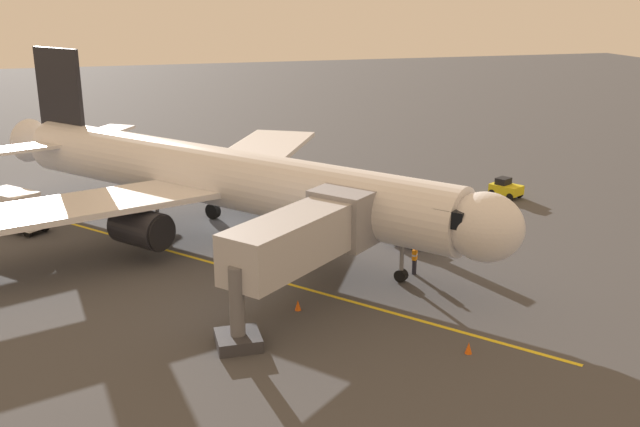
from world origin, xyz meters
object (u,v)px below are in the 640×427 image
Objects in this scene: safety_cone_nose_right at (469,348)px; ground_crew_wing_walker at (399,210)px; ground_crew_marshaller at (415,260)px; box_truck_portside at (17,210)px; safety_cone_nose_left at (298,305)px; airplane at (215,177)px; tug_near_nose at (506,188)px; belt_loader_starboard_side at (411,234)px; jet_bridge at (309,236)px.

ground_crew_wing_walker is at bearing -101.42° from safety_cone_nose_right.
box_truck_portside is at bearing -32.16° from ground_crew_marshaller.
safety_cone_nose_left is 9.04m from safety_cone_nose_right.
airplane is 12.28× the size of tug_near_nose.
airplane is at bearing -43.85° from ground_crew_marshaller.
belt_loader_starboard_side is 14.35m from safety_cone_nose_right.
tug_near_nose is 35.88m from box_truck_portside.
ground_crew_marshaller is at bearing -160.66° from jet_bridge.
box_truck_portside is (16.09, -16.80, -2.38)m from jet_bridge.
jet_bridge is at bearing -141.18° from safety_cone_nose_left.
ground_crew_marshaller is at bearing -97.30° from safety_cone_nose_right.
jet_bridge is 11.41m from belt_loader_starboard_side.
ground_crew_wing_walker is (-12.60, 0.56, -3.12)m from airplane.
safety_cone_nose_right is at bearing 82.70° from ground_crew_marshaller.
airplane reaches higher than belt_loader_starboard_side.
ground_crew_marshaller is (-10.07, 9.67, -3.12)m from airplane.
safety_cone_nose_left is at bearing 101.18° from airplane.
safety_cone_nose_left is (9.20, 7.62, -0.44)m from belt_loader_starboard_side.
tug_near_nose is at bearing -122.26° from safety_cone_nose_right.
safety_cone_nose_right is (-6.36, 6.43, 0.00)m from safety_cone_nose_left.
ground_crew_marshaller is 1.00× the size of ground_crew_wing_walker.
box_truck_portside reaches higher than safety_cone_nose_right.
tug_near_nose is at bearing -171.80° from airplane.
tug_near_nose is 4.98× the size of safety_cone_nose_right.
ground_crew_wing_walker is 3.11× the size of safety_cone_nose_left.
belt_loader_starboard_side is (0.90, 4.48, -0.17)m from ground_crew_wing_walker.
belt_loader_starboard_side is (-24.55, 9.78, -0.67)m from box_truck_portside.
tug_near_nose is 0.60× the size of belt_loader_starboard_side.
ground_crew_wing_walker reaches higher than safety_cone_nose_right.
jet_bridge is 25.22m from tug_near_nose.
safety_cone_nose_right is (-21.71, 23.83, -1.11)m from box_truck_portside.
jet_bridge reaches higher than safety_cone_nose_right.
box_truck_portside is at bearing -20.25° from airplane.
box_truck_portside is at bearing -48.59° from safety_cone_nose_left.
ground_crew_marshaller is at bearing 45.11° from tug_near_nose.
box_truck_portside reaches higher than safety_cone_nose_left.
ground_crew_marshaller and ground_crew_wing_walker have the same top height.
airplane is 13.94m from box_truck_portside.
belt_loader_starboard_side is at bearing -109.49° from ground_crew_marshaller.
airplane is 23.47m from tug_near_nose.
belt_loader_starboard_side is at bearing 156.71° from airplane.
tug_near_nose is 26.50m from safety_cone_nose_right.
jet_bridge is 15.11m from ground_crew_wing_walker.
belt_loader_starboard_side is (11.30, 8.35, 0.01)m from tug_near_nose.
safety_cone_nose_left is at bearing 131.41° from box_truck_portside.
belt_loader_starboard_side reaches higher than tug_near_nose.
ground_crew_wing_walker is at bearing 168.24° from box_truck_portside.
box_truck_portside is at bearing -21.71° from belt_loader_starboard_side.
jet_bridge is at bearing 50.88° from ground_crew_wing_walker.
jet_bridge reaches higher than box_truck_portside.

